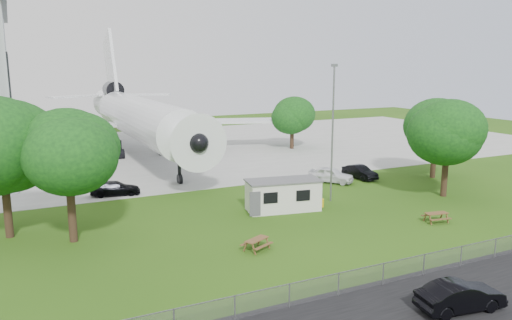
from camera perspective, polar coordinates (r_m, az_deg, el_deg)
name	(u,v)px	position (r m, az deg, el deg)	size (l,w,h in m)	color
ground	(284,236)	(36.28, 3.25, -8.62)	(160.00, 160.00, 0.00)	#396416
asphalt_strip	(414,317)	(26.65, 17.58, -16.71)	(120.00, 8.00, 0.02)	black
concrete_apron	(151,152)	(70.89, -11.86, 0.90)	(120.00, 46.00, 0.03)	#B7B7B2
airliner	(139,117)	(67.64, -13.23, 4.86)	(46.36, 47.73, 17.69)	white
site_cabin	(283,195)	(41.98, 3.14, -4.00)	(6.94, 3.75, 2.62)	silver
picnic_west	(257,250)	(33.62, 0.08, -10.22)	(1.80, 1.50, 0.76)	olive
picnic_east	(436,222)	(41.58, 19.85, -6.70)	(1.80, 1.50, 0.76)	olive
fence	(368,288)	(28.99, 12.70, -14.12)	(58.00, 0.04, 1.30)	gray
lamp_mast	(332,135)	(44.22, 8.73, 2.85)	(0.16, 0.16, 12.00)	slate
tree_west_big	(1,148)	(38.53, -27.09, 1.23)	(8.26, 8.26, 10.58)	#382619
tree_west_small	(68,156)	(35.84, -20.73, 0.44)	(6.30, 6.30, 9.22)	#382619
tree_east_front	(448,129)	(48.60, 21.10, 3.33)	(7.68, 7.68, 10.15)	#382619
tree_east_back	(436,126)	(56.37, 19.87, 3.72)	(7.34, 7.34, 9.35)	#382619
tree_far_apron	(292,116)	(71.74, 4.17, 5.04)	(6.26, 6.26, 7.89)	#382619
car_centre_sedan	(460,297)	(27.71, 22.32, -14.24)	(1.58, 4.52, 1.49)	black
car_ne_hatch	(331,175)	(52.21, 8.56, -1.71)	(1.87, 4.65, 1.59)	white
car_ne_sedan	(360,172)	(54.48, 11.79, -1.38)	(1.50, 4.30, 1.42)	black
car_apron_van	(115,188)	(48.49, -15.79, -3.15)	(1.85, 4.56, 1.32)	black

